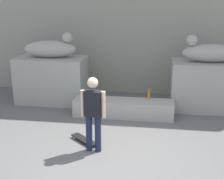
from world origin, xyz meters
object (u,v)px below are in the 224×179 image
object	(u,v)px
statue_reclining_left	(51,48)
bottle_blue	(93,96)
skater	(93,111)
skateboard	(84,139)
bottle_orange	(149,95)
statue_reclining_right	(209,52)

from	to	relation	value
statue_reclining_left	bottle_blue	xyz separation A→B (m)	(1.53, -1.12, -1.11)
skater	skateboard	distance (m)	0.99
statue_reclining_left	skateboard	bearing A→B (deg)	-64.71
skateboard	bottle_orange	size ratio (longest dim) A/B	2.48
skater	statue_reclining_right	bearing A→B (deg)	-127.29
statue_reclining_left	skater	xyz separation A→B (m)	(1.93, -3.10, -0.79)
statue_reclining_right	skateboard	xyz separation A→B (m)	(-3.07, -2.72, -1.65)
bottle_blue	bottle_orange	bearing A→B (deg)	11.95
statue_reclining_left	bottle_orange	xyz separation A→B (m)	(3.04, -0.80, -1.11)
skateboard	bottle_blue	xyz separation A→B (m)	(-0.10, 1.61, 0.54)
bottle_blue	skater	bearing A→B (deg)	-78.51
bottle_blue	statue_reclining_left	bearing A→B (deg)	143.87
skater	bottle_blue	world-z (taller)	skater
statue_reclining_left	skateboard	size ratio (longest dim) A/B	2.24
statue_reclining_right	bottle_blue	xyz separation A→B (m)	(-3.16, -1.11, -1.11)
skateboard	bottle_blue	world-z (taller)	bottle_blue
skater	bottle_orange	distance (m)	2.58
statue_reclining_left	skater	distance (m)	3.74
statue_reclining_left	skater	world-z (taller)	statue_reclining_left
bottle_blue	bottle_orange	world-z (taller)	bottle_blue
statue_reclining_right	bottle_orange	distance (m)	2.14
bottle_orange	skater	bearing A→B (deg)	-115.60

